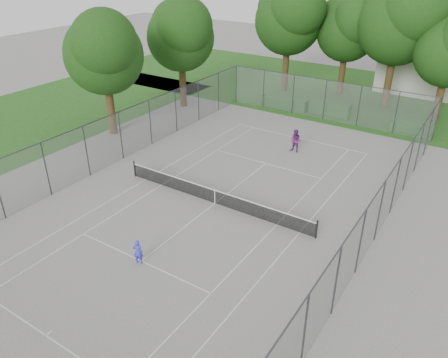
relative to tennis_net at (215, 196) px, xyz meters
The scene contains 16 objects.
ground 0.51m from the tennis_net, ahead, with size 120.00×120.00×0.00m, color slate.
grass_far 26.00m from the tennis_net, 90.00° to the left, with size 60.00×20.00×0.00m, color #1F4E16.
court_markings 0.50m from the tennis_net, ahead, with size 11.03×23.83×0.01m.
tennis_net is the anchor object (origin of this frame).
perimeter_fence 1.30m from the tennis_net, ahead, with size 18.08×34.08×3.52m.
tree_far_left 24.84m from the tennis_net, 106.10° to the left, with size 7.62×6.96×10.95m.
tree_far_midleft 25.77m from the tennis_net, 92.98° to the left, with size 6.80×6.21×9.78m.
tree_far_midright 24.88m from the tennis_net, 81.07° to the left, with size 8.13×7.42×11.69m.
tree_side_back 19.15m from the tennis_net, 133.45° to the left, with size 6.90×6.30×9.92m.
tree_side_front 15.19m from the tennis_net, 160.64° to the left, with size 6.85×6.25×9.84m.
hedge_left 18.40m from the tennis_net, 102.89° to the left, with size 4.41×1.32×1.10m, color #1B4E19.
hedge_mid 18.46m from the tennis_net, 89.89° to the left, with size 3.69×1.05×1.16m, color #1B4E19.
hedge_right 19.57m from the tennis_net, 68.54° to the left, with size 3.15×1.16×0.95m, color #1B4E19.
house 31.02m from the tennis_net, 80.89° to the left, with size 7.34×5.69×9.14m.
girl_player 6.54m from the tennis_net, 89.94° to the right, with size 0.48×0.32×1.32m, color #3A3ADA.
woman_player 9.37m from the tennis_net, 84.65° to the left, with size 0.85×0.66×1.74m, color #6D2672.
Camera 1 is at (12.54, -18.29, 13.58)m, focal length 35.00 mm.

